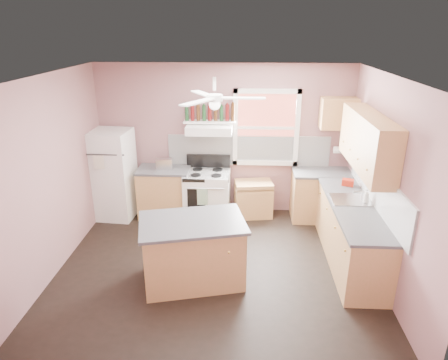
# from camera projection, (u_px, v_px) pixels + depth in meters

# --- Properties ---
(floor) EXTENTS (4.50, 4.50, 0.00)m
(floor) POSITION_uv_depth(u_px,v_px,m) (216.00, 267.00, 5.79)
(floor) COLOR black
(floor) RESTS_ON ground
(ceiling) EXTENTS (4.50, 4.50, 0.00)m
(ceiling) POSITION_uv_depth(u_px,v_px,m) (214.00, 77.00, 4.81)
(ceiling) COLOR white
(ceiling) RESTS_ON ground
(wall_back) EXTENTS (4.50, 0.05, 2.70)m
(wall_back) POSITION_uv_depth(u_px,v_px,m) (224.00, 140.00, 7.19)
(wall_back) COLOR #875D5D
(wall_back) RESTS_ON ground
(wall_right) EXTENTS (0.05, 4.00, 2.70)m
(wall_right) POSITION_uv_depth(u_px,v_px,m) (389.00, 184.00, 5.19)
(wall_right) COLOR #875D5D
(wall_right) RESTS_ON ground
(wall_left) EXTENTS (0.05, 4.00, 2.70)m
(wall_left) POSITION_uv_depth(u_px,v_px,m) (48.00, 178.00, 5.42)
(wall_left) COLOR #875D5D
(wall_left) RESTS_ON ground
(backsplash_back) EXTENTS (2.90, 0.03, 0.55)m
(backsplash_back) POSITION_uv_depth(u_px,v_px,m) (248.00, 151.00, 7.19)
(backsplash_back) COLOR white
(backsplash_back) RESTS_ON wall_back
(backsplash_right) EXTENTS (0.03, 2.60, 0.55)m
(backsplash_right) POSITION_uv_depth(u_px,v_px,m) (377.00, 188.00, 5.53)
(backsplash_right) COLOR white
(backsplash_right) RESTS_ON wall_right
(window_view) EXTENTS (1.00, 0.02, 1.20)m
(window_view) POSITION_uv_depth(u_px,v_px,m) (266.00, 128.00, 7.02)
(window_view) COLOR brown
(window_view) RESTS_ON wall_back
(window_frame) EXTENTS (1.16, 0.07, 1.36)m
(window_frame) POSITION_uv_depth(u_px,v_px,m) (266.00, 128.00, 6.99)
(window_frame) COLOR white
(window_frame) RESTS_ON wall_back
(refrigerator) EXTENTS (0.73, 0.71, 1.60)m
(refrigerator) POSITION_uv_depth(u_px,v_px,m) (113.00, 175.00, 7.10)
(refrigerator) COLOR white
(refrigerator) RESTS_ON floor
(base_cabinet_left) EXTENTS (0.90, 0.60, 0.86)m
(base_cabinet_left) POSITION_uv_depth(u_px,v_px,m) (165.00, 193.00, 7.27)
(base_cabinet_left) COLOR #A78045
(base_cabinet_left) RESTS_ON floor
(counter_left) EXTENTS (0.92, 0.62, 0.04)m
(counter_left) POSITION_uv_depth(u_px,v_px,m) (163.00, 170.00, 7.11)
(counter_left) COLOR #424245
(counter_left) RESTS_ON base_cabinet_left
(toaster) EXTENTS (0.30, 0.20, 0.18)m
(toaster) POSITION_uv_depth(u_px,v_px,m) (164.00, 164.00, 7.07)
(toaster) COLOR silver
(toaster) RESTS_ON counter_left
(stove) EXTENTS (0.81, 0.66, 0.86)m
(stove) POSITION_uv_depth(u_px,v_px,m) (207.00, 195.00, 7.17)
(stove) COLOR white
(stove) RESTS_ON floor
(range_hood) EXTENTS (0.78, 0.50, 0.14)m
(range_hood) POSITION_uv_depth(u_px,v_px,m) (209.00, 129.00, 6.84)
(range_hood) COLOR white
(range_hood) RESTS_ON wall_back
(bottle_shelf) EXTENTS (0.90, 0.26, 0.03)m
(bottle_shelf) POSITION_uv_depth(u_px,v_px,m) (210.00, 122.00, 6.92)
(bottle_shelf) COLOR white
(bottle_shelf) RESTS_ON range_hood
(cart) EXTENTS (0.71, 0.53, 0.66)m
(cart) POSITION_uv_depth(u_px,v_px,m) (253.00, 199.00, 7.27)
(cart) COLOR #A78045
(cart) RESTS_ON floor
(base_cabinet_corner) EXTENTS (1.00, 0.60, 0.86)m
(base_cabinet_corner) POSITION_uv_depth(u_px,v_px,m) (320.00, 196.00, 7.13)
(base_cabinet_corner) COLOR #A78045
(base_cabinet_corner) RESTS_ON floor
(base_cabinet_right) EXTENTS (0.60, 2.20, 0.86)m
(base_cabinet_right) POSITION_uv_depth(u_px,v_px,m) (350.00, 235.00, 5.82)
(base_cabinet_right) COLOR #A78045
(base_cabinet_right) RESTS_ON floor
(counter_corner) EXTENTS (1.02, 0.62, 0.04)m
(counter_corner) POSITION_uv_depth(u_px,v_px,m) (323.00, 173.00, 6.97)
(counter_corner) COLOR #424245
(counter_corner) RESTS_ON base_cabinet_corner
(counter_right) EXTENTS (0.62, 2.22, 0.04)m
(counter_right) POSITION_uv_depth(u_px,v_px,m) (353.00, 207.00, 5.65)
(counter_right) COLOR #424245
(counter_right) RESTS_ON base_cabinet_right
(sink) EXTENTS (0.55, 0.45, 0.03)m
(sink) POSITION_uv_depth(u_px,v_px,m) (350.00, 200.00, 5.83)
(sink) COLOR silver
(sink) RESTS_ON counter_right
(faucet) EXTENTS (0.03, 0.03, 0.14)m
(faucet) POSITION_uv_depth(u_px,v_px,m) (362.00, 196.00, 5.80)
(faucet) COLOR silver
(faucet) RESTS_ON sink
(upper_cabinet_right) EXTENTS (0.33, 1.80, 0.76)m
(upper_cabinet_right) POSITION_uv_depth(u_px,v_px,m) (368.00, 142.00, 5.51)
(upper_cabinet_right) COLOR #A78045
(upper_cabinet_right) RESTS_ON wall_right
(upper_cabinet_corner) EXTENTS (0.60, 0.33, 0.52)m
(upper_cabinet_corner) POSITION_uv_depth(u_px,v_px,m) (339.00, 113.00, 6.71)
(upper_cabinet_corner) COLOR #A78045
(upper_cabinet_corner) RESTS_ON wall_back
(paper_towel) EXTENTS (0.26, 0.12, 0.12)m
(paper_towel) POSITION_uv_depth(u_px,v_px,m) (341.00, 150.00, 6.96)
(paper_towel) COLOR white
(paper_towel) RESTS_ON wall_back
(island) EXTENTS (1.44, 1.09, 0.86)m
(island) POSITION_uv_depth(u_px,v_px,m) (193.00, 252.00, 5.37)
(island) COLOR #A78045
(island) RESTS_ON floor
(island_top) EXTENTS (1.53, 1.19, 0.04)m
(island_top) POSITION_uv_depth(u_px,v_px,m) (192.00, 223.00, 5.20)
(island_top) COLOR #424245
(island_top) RESTS_ON island
(ceiling_fan_hub) EXTENTS (0.20, 0.20, 0.08)m
(ceiling_fan_hub) POSITION_uv_depth(u_px,v_px,m) (215.00, 98.00, 4.90)
(ceiling_fan_hub) COLOR white
(ceiling_fan_hub) RESTS_ON ceiling
(soap_bottle) EXTENTS (0.09, 0.09, 0.21)m
(soap_bottle) POSITION_uv_depth(u_px,v_px,m) (366.00, 196.00, 5.68)
(soap_bottle) COLOR silver
(soap_bottle) RESTS_ON counter_right
(red_caddy) EXTENTS (0.21, 0.17, 0.10)m
(red_caddy) POSITION_uv_depth(u_px,v_px,m) (348.00, 182.00, 6.34)
(red_caddy) COLOR #B6220F
(red_caddy) RESTS_ON counter_right
(wine_bottles) EXTENTS (0.86, 0.06, 0.31)m
(wine_bottles) POSITION_uv_depth(u_px,v_px,m) (210.00, 113.00, 6.86)
(wine_bottles) COLOR #143819
(wine_bottles) RESTS_ON bottle_shelf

